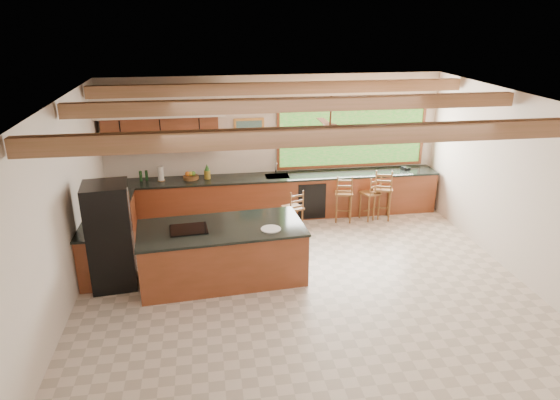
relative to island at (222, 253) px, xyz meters
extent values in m
plane|color=beige|center=(1.30, -0.36, -0.47)|extent=(7.20, 7.20, 0.00)
cube|color=beige|center=(1.30, 2.89, 1.03)|extent=(7.20, 0.04, 3.00)
cube|color=beige|center=(1.30, -3.61, 1.03)|extent=(7.20, 0.04, 3.00)
cube|color=beige|center=(-2.30, -0.36, 1.03)|extent=(0.04, 6.50, 3.00)
cube|color=beige|center=(4.90, -0.36, 1.03)|extent=(0.04, 6.50, 3.00)
cube|color=#A87F54|center=(1.30, -0.36, 2.53)|extent=(7.20, 6.50, 0.04)
cube|color=#A06A50|center=(1.30, -1.96, 2.39)|extent=(7.10, 0.15, 0.22)
cube|color=#A06A50|center=(1.30, 0.14, 2.39)|extent=(7.10, 0.15, 0.22)
cube|color=#A06A50|center=(1.30, 1.94, 2.39)|extent=(7.10, 0.15, 0.22)
cube|color=brown|center=(-1.05, 2.70, 1.43)|extent=(2.30, 0.35, 0.70)
cube|color=white|center=(-1.05, 2.63, 2.03)|extent=(2.60, 0.50, 0.48)
cylinder|color=#FFEABF|center=(-1.75, 2.63, 1.80)|extent=(0.10, 0.10, 0.01)
cylinder|color=#FFEABF|center=(-0.35, 2.63, 1.80)|extent=(0.10, 0.10, 0.01)
cube|color=#65A73B|center=(3.00, 2.86, 1.20)|extent=(3.20, 0.04, 1.30)
cube|color=#CB853E|center=(0.75, 2.86, 1.38)|extent=(0.64, 0.03, 0.54)
cube|color=#3A694C|center=(0.75, 2.84, 1.38)|extent=(0.54, 0.01, 0.44)
cube|color=brown|center=(1.30, 2.55, -0.03)|extent=(7.00, 0.65, 0.88)
cube|color=black|center=(1.30, 2.55, 0.43)|extent=(7.04, 0.69, 0.04)
cube|color=brown|center=(-1.96, 0.99, -0.03)|extent=(0.65, 2.35, 0.88)
cube|color=black|center=(-1.96, 0.99, 0.43)|extent=(0.69, 2.39, 0.04)
cube|color=black|center=(2.00, 2.22, -0.05)|extent=(0.60, 0.02, 0.78)
cube|color=silver|center=(1.30, 2.55, 0.44)|extent=(0.50, 0.38, 0.03)
cylinder|color=silver|center=(1.30, 2.75, 0.60)|extent=(0.03, 0.03, 0.30)
cylinder|color=silver|center=(1.30, 2.65, 0.73)|extent=(0.03, 0.20, 0.03)
cylinder|color=silver|center=(-1.12, 2.60, 0.61)|extent=(0.13, 0.13, 0.31)
cylinder|color=#183C19|center=(-1.54, 2.65, 0.56)|extent=(0.06, 0.06, 0.21)
cylinder|color=#183C19|center=(-1.42, 2.69, 0.55)|extent=(0.06, 0.06, 0.21)
cube|color=black|center=(4.19, 2.57, 0.49)|extent=(0.21, 0.19, 0.08)
cube|color=brown|center=(0.00, 0.00, -0.02)|extent=(2.73, 1.42, 0.89)
cube|color=black|center=(0.00, 0.00, 0.44)|extent=(2.77, 1.47, 0.04)
cube|color=black|center=(-0.52, -0.04, 0.47)|extent=(0.62, 0.51, 0.02)
cylinder|color=silver|center=(0.79, -0.23, 0.47)|extent=(0.32, 0.32, 0.02)
cube|color=black|center=(-1.75, 0.04, 0.40)|extent=(0.74, 0.73, 1.75)
cube|color=silver|center=(-1.41, 0.04, 0.40)|extent=(0.02, 0.05, 1.60)
cube|color=brown|center=(1.46, 1.51, 0.12)|extent=(0.45, 0.45, 0.04)
cylinder|color=brown|center=(1.32, 1.37, -0.18)|extent=(0.03, 0.03, 0.57)
cylinder|color=brown|center=(1.60, 1.37, -0.18)|extent=(0.03, 0.03, 0.57)
cylinder|color=brown|center=(1.32, 1.65, -0.18)|extent=(0.03, 0.03, 0.57)
cylinder|color=brown|center=(1.60, 1.65, -0.18)|extent=(0.03, 0.03, 0.57)
cube|color=brown|center=(2.65, 2.09, 0.16)|extent=(0.45, 0.45, 0.04)
cylinder|color=brown|center=(2.50, 1.94, -0.16)|extent=(0.04, 0.04, 0.61)
cylinder|color=brown|center=(2.80, 1.94, -0.16)|extent=(0.04, 0.04, 0.61)
cylinder|color=brown|center=(2.50, 2.23, -0.16)|extent=(0.04, 0.04, 0.61)
cylinder|color=brown|center=(2.80, 2.23, -0.16)|extent=(0.04, 0.04, 0.61)
cube|color=brown|center=(3.50, 2.09, 0.22)|extent=(0.51, 0.51, 0.04)
cylinder|color=brown|center=(3.34, 1.93, -0.14)|extent=(0.04, 0.04, 0.66)
cylinder|color=brown|center=(3.66, 1.93, -0.14)|extent=(0.04, 0.04, 0.66)
cylinder|color=brown|center=(3.34, 2.25, -0.14)|extent=(0.04, 0.04, 0.66)
cylinder|color=brown|center=(3.66, 2.25, -0.14)|extent=(0.04, 0.04, 0.66)
cube|color=brown|center=(3.24, 2.09, 0.13)|extent=(0.46, 0.46, 0.04)
cylinder|color=brown|center=(3.10, 1.95, -0.18)|extent=(0.03, 0.03, 0.58)
cylinder|color=brown|center=(3.38, 1.95, -0.18)|extent=(0.03, 0.03, 0.58)
cylinder|color=brown|center=(3.10, 2.23, -0.18)|extent=(0.03, 0.03, 0.58)
cylinder|color=brown|center=(3.38, 2.23, -0.18)|extent=(0.03, 0.03, 0.58)
camera|label=1|loc=(-0.18, -7.48, 3.74)|focal=32.00mm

